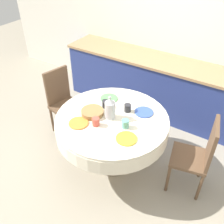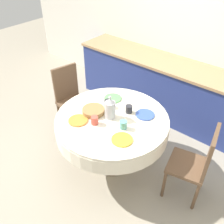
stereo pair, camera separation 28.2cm
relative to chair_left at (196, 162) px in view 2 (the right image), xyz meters
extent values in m
plane|color=#9E937F|center=(-0.99, -0.22, -0.54)|extent=(12.00, 12.00, 0.00)
cube|color=silver|center=(-0.99, 1.56, 0.76)|extent=(7.00, 0.05, 2.60)
cube|color=navy|center=(-0.99, 1.22, -0.10)|extent=(3.20, 0.60, 0.87)
cube|color=#A37F56|center=(-0.99, 1.22, 0.36)|extent=(3.24, 0.64, 0.04)
cylinder|color=brown|center=(-0.99, -0.22, -0.52)|extent=(0.44, 0.44, 0.04)
cylinder|color=brown|center=(-0.99, -0.22, -0.24)|extent=(0.11, 0.11, 0.53)
cylinder|color=silver|center=(-0.99, -0.22, 0.12)|extent=(1.32, 1.32, 0.18)
cylinder|color=silver|center=(-0.99, -0.22, 0.22)|extent=(1.31, 1.31, 0.03)
cube|color=brown|center=(-0.08, -0.02, -0.09)|extent=(0.48, 0.48, 0.04)
cube|color=brown|center=(0.10, 0.02, 0.19)|extent=(0.12, 0.38, 0.52)
cylinder|color=brown|center=(-0.21, -0.23, -0.33)|extent=(0.04, 0.04, 0.42)
cylinder|color=brown|center=(-0.29, 0.12, -0.33)|extent=(0.04, 0.04, 0.42)
cylinder|color=brown|center=(0.13, -0.15, -0.33)|extent=(0.04, 0.04, 0.42)
cylinder|color=brown|center=(0.05, 0.19, -0.33)|extent=(0.04, 0.04, 0.42)
cube|color=brown|center=(-1.89, -0.01, -0.09)|extent=(0.48, 0.48, 0.04)
cube|color=brown|center=(-2.07, 0.03, 0.19)|extent=(0.12, 0.38, 0.52)
cylinder|color=brown|center=(-1.68, 0.12, -0.33)|extent=(0.04, 0.04, 0.42)
cylinder|color=brown|center=(-1.76, -0.22, -0.33)|extent=(0.04, 0.04, 0.42)
cylinder|color=brown|center=(-2.02, 0.20, -0.33)|extent=(0.04, 0.04, 0.42)
cylinder|color=brown|center=(-2.10, -0.14, -0.33)|extent=(0.04, 0.04, 0.42)
cylinder|color=orange|center=(-1.24, -0.51, 0.24)|extent=(0.22, 0.22, 0.01)
cylinder|color=#CC4C3D|center=(-1.06, -0.42, 0.28)|extent=(0.08, 0.08, 0.09)
cylinder|color=yellow|center=(-0.67, -0.44, 0.24)|extent=(0.22, 0.22, 0.01)
cylinder|color=#5BA39E|center=(-0.77, -0.28, 0.28)|extent=(0.08, 0.08, 0.09)
cylinder|color=#5BA85B|center=(-1.23, 0.09, 0.24)|extent=(0.22, 0.22, 0.01)
cylinder|color=#28282D|center=(-1.16, -0.08, 0.28)|extent=(0.08, 0.08, 0.09)
cylinder|color=#3856AD|center=(-0.72, 0.07, 0.24)|extent=(0.22, 0.22, 0.01)
cylinder|color=#28282D|center=(-0.90, -0.01, 0.28)|extent=(0.08, 0.08, 0.09)
cylinder|color=#B2B2B7|center=(-1.01, -0.22, 0.34)|extent=(0.12, 0.12, 0.21)
cone|color=#B2B2B7|center=(-1.01, -0.22, 0.47)|extent=(0.11, 0.11, 0.05)
sphere|color=#B2B2B7|center=(-1.01, -0.22, 0.51)|extent=(0.04, 0.04, 0.04)
cylinder|color=olive|center=(-1.21, -0.29, 0.27)|extent=(0.26, 0.26, 0.06)
camera|label=1|loc=(0.23, -2.12, 2.02)|focal=40.00mm
camera|label=2|loc=(0.45, -1.95, 2.02)|focal=40.00mm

